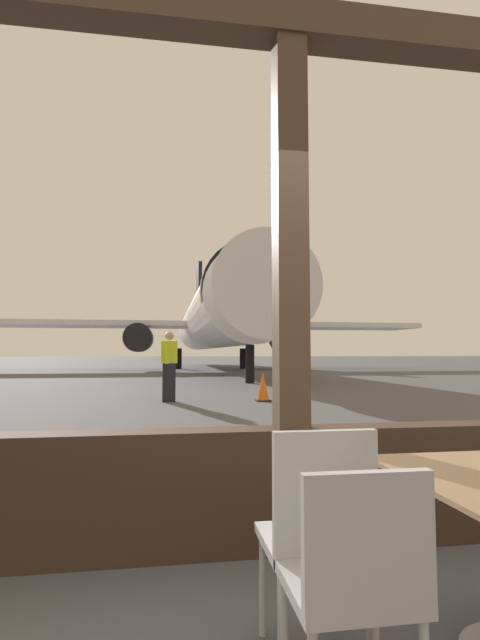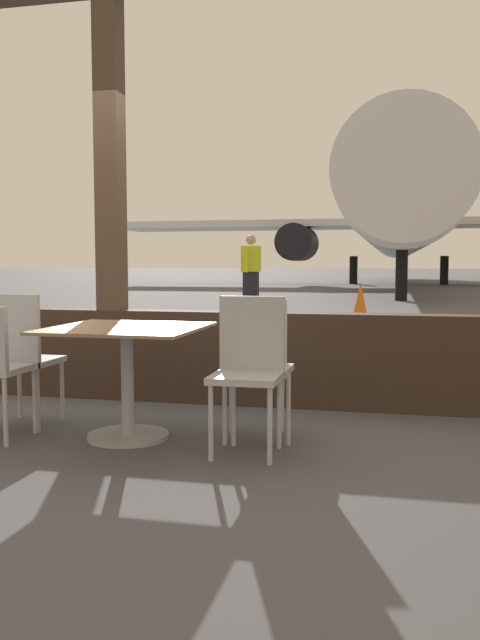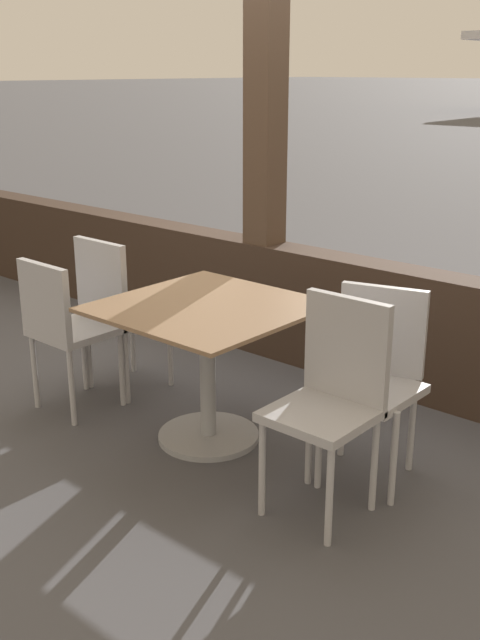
{
  "view_description": "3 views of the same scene",
  "coord_description": "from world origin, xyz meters",
  "px_view_note": "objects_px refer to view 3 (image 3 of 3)",
  "views": [
    {
      "loc": [
        -0.78,
        -2.91,
        1.21
      ],
      "look_at": [
        1.5,
        11.65,
        2.24
      ],
      "focal_mm": 26.3,
      "sensor_mm": 36.0,
      "label": 1
    },
    {
      "loc": [
        2.28,
        -5.17,
        1.13
      ],
      "look_at": [
        1.42,
        -1.42,
        0.8
      ],
      "focal_mm": 37.47,
      "sensor_mm": 36.0,
      "label": 2
    },
    {
      "loc": [
        3.07,
        -3.75,
        1.82
      ],
      "look_at": [
        1.07,
        -1.46,
        0.81
      ],
      "focal_mm": 42.45,
      "sensor_mm": 36.0,
      "label": 3
    }
  ],
  "objects_px": {
    "dining_table": "(207,353)",
    "cafe_chair_aisle_right": "(333,389)",
    "cafe_chair_window_right": "(116,303)",
    "cafe_chair_aisle_left": "(63,322)",
    "cafe_chair_window_left": "(375,368)"
  },
  "relations": [
    {
      "from": "cafe_chair_aisle_left",
      "to": "cafe_chair_window_left",
      "type": "bearing_deg",
      "value": 18.26
    },
    {
      "from": "dining_table",
      "to": "cafe_chair_aisle_right",
      "type": "xyz_separation_m",
      "value": [
        0.82,
        -0.1,
        0.08
      ]
    },
    {
      "from": "dining_table",
      "to": "cafe_chair_aisle_right",
      "type": "bearing_deg",
      "value": -7.21
    },
    {
      "from": "dining_table",
      "to": "cafe_chair_window_right",
      "type": "relative_size",
      "value": 1.02
    },
    {
      "from": "cafe_chair_window_right",
      "to": "cafe_chair_aisle_left",
      "type": "distance_m",
      "value": 0.37
    },
    {
      "from": "cafe_chair_window_left",
      "to": "cafe_chair_aisle_left",
      "type": "relative_size",
      "value": 1.02
    },
    {
      "from": "cafe_chair_window_left",
      "to": "cafe_chair_aisle_left",
      "type": "height_order",
      "value": "cafe_chair_window_left"
    },
    {
      "from": "cafe_chair_aisle_left",
      "to": "cafe_chair_aisle_right",
      "type": "bearing_deg",
      "value": 5.69
    },
    {
      "from": "cafe_chair_window_left",
      "to": "cafe_chair_window_right",
      "type": "height_order",
      "value": "cafe_chair_window_right"
    },
    {
      "from": "cafe_chair_window_left",
      "to": "cafe_chair_window_right",
      "type": "bearing_deg",
      "value": -174.2
    },
    {
      "from": "cafe_chair_aisle_left",
      "to": "cafe_chair_aisle_right",
      "type": "height_order",
      "value": "cafe_chair_aisle_right"
    },
    {
      "from": "dining_table",
      "to": "cafe_chair_window_right",
      "type": "xyz_separation_m",
      "value": [
        -0.82,
        0.1,
        0.07
      ]
    },
    {
      "from": "cafe_chair_aisle_right",
      "to": "cafe_chair_window_left",
      "type": "bearing_deg",
      "value": 93.3
    },
    {
      "from": "cafe_chair_window_right",
      "to": "cafe_chair_window_left",
      "type": "bearing_deg",
      "value": 5.8
    },
    {
      "from": "cafe_chair_aisle_left",
      "to": "cafe_chair_aisle_right",
      "type": "xyz_separation_m",
      "value": [
        1.64,
        0.16,
        0.03
      ]
    }
  ]
}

